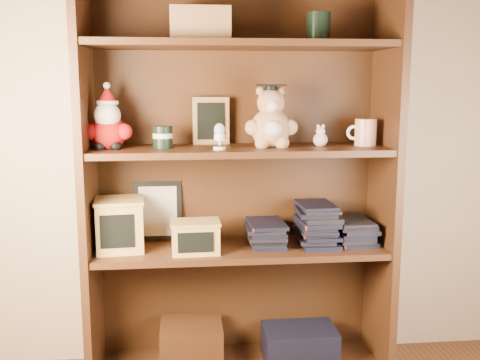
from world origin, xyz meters
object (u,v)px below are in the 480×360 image
object	(u,v)px
teacher_mug	(365,132)
treats_box	(120,224)
bookcase	(238,188)
grad_teddy_bear	(271,123)

from	to	relation	value
teacher_mug	treats_box	bearing A→B (deg)	-179.95
bookcase	grad_teddy_bear	xyz separation A→B (m)	(0.12, -0.06, 0.27)
treats_box	grad_teddy_bear	bearing A→B (deg)	-0.65
grad_teddy_bear	treats_box	world-z (taller)	grad_teddy_bear
teacher_mug	treats_box	xyz separation A→B (m)	(-0.97, -0.00, -0.35)
treats_box	teacher_mug	bearing A→B (deg)	0.05
grad_teddy_bear	treats_box	xyz separation A→B (m)	(-0.59, 0.01, -0.39)
bookcase	treats_box	xyz separation A→B (m)	(-0.47, -0.05, -0.13)
grad_teddy_bear	treats_box	distance (m)	0.71
treats_box	bookcase	bearing A→B (deg)	6.27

